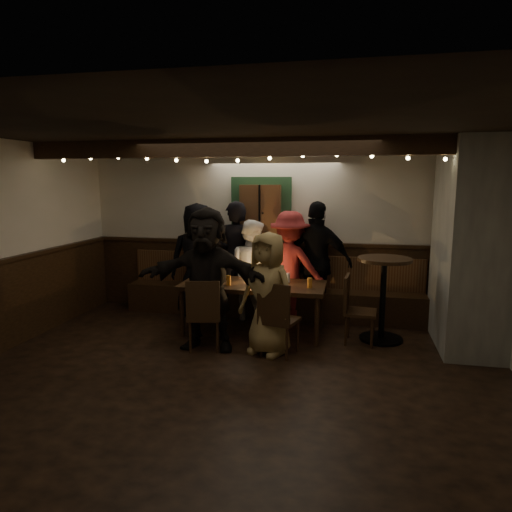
% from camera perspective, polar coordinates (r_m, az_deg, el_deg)
% --- Properties ---
extents(room, '(6.02, 5.01, 2.62)m').
position_cam_1_polar(room, '(6.07, 10.50, -0.42)').
color(room, black).
rests_on(room, ground).
extents(dining_table, '(1.96, 0.84, 0.85)m').
position_cam_1_polar(dining_table, '(6.27, -0.39, -3.98)').
color(dining_table, black).
rests_on(dining_table, ground).
extents(chair_near_left, '(0.50, 0.50, 0.91)m').
position_cam_1_polar(chair_near_left, '(5.68, -6.54, -6.85)').
color(chair_near_left, black).
rests_on(chair_near_left, ground).
extents(chair_near_right, '(0.51, 0.51, 0.91)m').
position_cam_1_polar(chair_near_right, '(5.47, 2.63, -7.36)').
color(chair_near_right, black).
rests_on(chair_near_right, ground).
extents(chair_end, '(0.43, 0.43, 0.89)m').
position_cam_1_polar(chair_end, '(6.07, 12.13, -6.02)').
color(chair_end, black).
rests_on(chair_end, ground).
extents(high_top, '(0.69, 0.69, 1.11)m').
position_cam_1_polar(high_top, '(6.20, 15.62, -3.93)').
color(high_top, black).
rests_on(high_top, ground).
extents(person_a, '(0.98, 0.78, 1.76)m').
position_cam_1_polar(person_a, '(7.15, -7.28, -0.44)').
color(person_a, black).
rests_on(person_a, ground).
extents(person_b, '(0.70, 0.51, 1.79)m').
position_cam_1_polar(person_b, '(7.03, -2.50, -0.40)').
color(person_b, black).
rests_on(person_b, ground).
extents(person_c, '(0.91, 0.82, 1.52)m').
position_cam_1_polar(person_c, '(6.87, -0.59, -1.76)').
color(person_c, white).
rests_on(person_c, ground).
extents(person_d, '(1.16, 0.80, 1.65)m').
position_cam_1_polar(person_d, '(6.81, 4.22, -1.34)').
color(person_d, maroon).
rests_on(person_d, ground).
extents(person_e, '(1.13, 0.69, 1.80)m').
position_cam_1_polar(person_e, '(6.83, 7.63, -0.74)').
color(person_e, black).
rests_on(person_e, ground).
extents(person_f, '(1.66, 0.55, 1.78)m').
position_cam_1_polar(person_f, '(5.68, -6.16, -2.86)').
color(person_f, black).
rests_on(person_f, ground).
extents(person_g, '(0.86, 0.72, 1.50)m').
position_cam_1_polar(person_g, '(5.52, 1.47, -4.70)').
color(person_g, '#997C47').
rests_on(person_g, ground).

